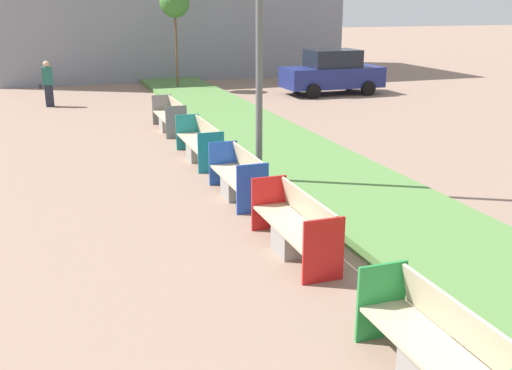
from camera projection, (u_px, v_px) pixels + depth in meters
The scene contains 9 objects.
planter_grass_strip at pixel (407, 223), 10.40m from camera, with size 2.80×120.00×0.18m.
bench_green_frame at pixel (439, 358), 5.95m from camera, with size 0.65×2.17×0.94m.
bench_red_frame at pixel (295, 230), 9.28m from camera, with size 0.65×2.21×0.94m.
bench_blue_frame at pixel (239, 180), 11.93m from camera, with size 0.65×1.99×0.94m.
bench_teal_frame at pixel (200, 145), 14.78m from camera, with size 0.65×2.43×0.94m.
bench_grey_frame at pixel (170, 119), 18.17m from camera, with size 0.65×2.26×0.94m.
sapling_tree_far at pixel (175, 3), 25.54m from camera, with size 1.29×1.29×4.40m.
pedestrian_walking at pixel (48, 84), 22.24m from camera, with size 0.53×0.24×1.69m.
parked_car_distant at pixel (332, 72), 25.30m from camera, with size 4.20×2.00×1.86m.
Camera 1 is at (-2.48, 3.65, 3.76)m, focal length 42.00 mm.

